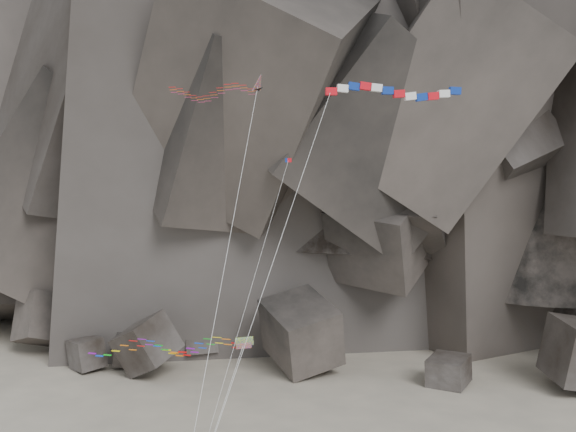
# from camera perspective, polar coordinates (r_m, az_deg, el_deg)

# --- Properties ---
(headland) EXTENTS (110.00, 70.00, 84.00)m
(headland) POSITION_cam_1_polar(r_m,az_deg,el_deg) (121.31, 4.93, 12.09)
(headland) COLOR #4B433D
(headland) RESTS_ON ground
(boulder_field) EXTENTS (77.09, 17.40, 10.20)m
(boulder_field) POSITION_cam_1_polar(r_m,az_deg,el_deg) (87.56, 0.29, -10.44)
(boulder_field) COLOR #47423F
(boulder_field) RESTS_ON ground
(delta_kite) EXTENTS (8.69, 18.18, 30.20)m
(delta_kite) POSITION_cam_1_polar(r_m,az_deg,el_deg) (58.15, -6.33, 9.73)
(delta_kite) COLOR red
(delta_kite) RESTS_ON ground
(banner_kite) EXTENTS (16.50, 15.39, 28.90)m
(banner_kite) POSITION_cam_1_polar(r_m,az_deg,el_deg) (51.44, 8.21, 9.53)
(banner_kite) COLOR red
(banner_kite) RESTS_ON ground
(parafoil_kite) EXTENTS (13.97, 13.78, 10.66)m
(parafoil_kite) POSITION_cam_1_polar(r_m,az_deg,el_deg) (56.28, -10.11, -10.10)
(parafoil_kite) COLOR #D8FB0D
(parafoil_kite) RESTS_ON ground
(pennant_kite) EXTENTS (4.15, 15.92, 23.66)m
(pennant_kite) POSITION_cam_1_polar(r_m,az_deg,el_deg) (50.41, -2.36, -3.68)
(pennant_kite) COLOR red
(pennant_kite) RESTS_ON ground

